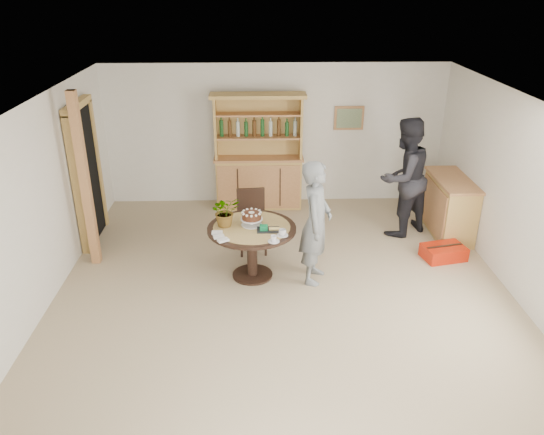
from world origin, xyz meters
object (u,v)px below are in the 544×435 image
(dining_table, at_px, (252,237))
(hutch, at_px, (259,170))
(teen_boy, at_px, (316,223))
(red_suitcase, at_px, (444,252))
(sideboard, at_px, (449,206))
(adult_person, at_px, (404,178))
(dining_chair, at_px, (252,216))

(dining_table, bearing_deg, hutch, 87.42)
(teen_boy, bearing_deg, dining_table, 98.68)
(red_suitcase, bearing_deg, hutch, 129.72)
(hutch, bearing_deg, red_suitcase, -37.64)
(hutch, bearing_deg, sideboard, -22.21)
(adult_person, bearing_deg, teen_boy, 10.54)
(adult_person, distance_m, red_suitcase, 1.32)
(dining_chair, distance_m, red_suitcase, 2.90)
(teen_boy, height_order, adult_person, adult_person)
(dining_table, bearing_deg, dining_chair, 90.55)
(teen_boy, height_order, red_suitcase, teen_boy)
(teen_boy, bearing_deg, red_suitcase, -59.91)
(hutch, distance_m, red_suitcase, 3.48)
(dining_chair, distance_m, adult_person, 2.47)
(sideboard, relative_size, adult_person, 0.66)
(hutch, xyz_separation_m, dining_table, (-0.11, -2.51, -0.08))
(sideboard, bearing_deg, hutch, 157.79)
(dining_chair, bearing_deg, sideboard, 2.27)
(dining_chair, relative_size, teen_boy, 0.55)
(hutch, bearing_deg, adult_person, -27.85)
(dining_table, xyz_separation_m, teen_boy, (0.85, -0.10, 0.25))
(dining_table, relative_size, adult_person, 0.63)
(dining_chair, bearing_deg, hutch, 80.18)
(dining_chair, xyz_separation_m, red_suitcase, (2.84, -0.41, -0.43))
(dining_table, bearing_deg, teen_boy, -6.71)
(red_suitcase, bearing_deg, sideboard, 56.56)
(hutch, relative_size, dining_table, 1.70)
(hutch, relative_size, teen_boy, 1.20)
(sideboard, bearing_deg, red_suitcase, -110.80)
(dining_table, distance_m, teen_boy, 0.89)
(hutch, height_order, teen_boy, hutch)
(adult_person, bearing_deg, sideboard, 144.48)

